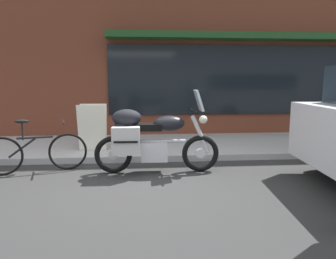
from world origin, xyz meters
name	(u,v)px	position (x,y,z in m)	size (l,w,h in m)	color
ground_plane	(140,185)	(0.00, 0.00, 0.00)	(80.00, 80.00, 0.00)	#2F2F2F
touring_motorcycle	(149,138)	(0.16, 0.61, 0.60)	(2.10, 0.65, 1.39)	black
parked_bicycle	(36,152)	(-1.74, 0.79, 0.36)	(1.62, 0.59, 0.91)	black
sandwich_board_sign	(93,127)	(-0.97, 1.95, 0.59)	(0.55, 0.41, 0.94)	silver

